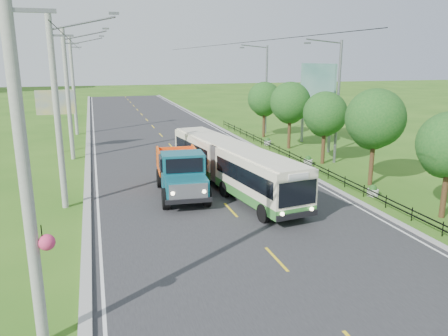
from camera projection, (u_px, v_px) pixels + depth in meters
name	position (u px, v px, depth m)	size (l,w,h in m)	color
ground	(276.00, 259.00, 17.24)	(240.00, 240.00, 0.00)	#2A5C15
road	(179.00, 155.00, 35.82)	(14.00, 120.00, 0.02)	#28282B
curb_left	(88.00, 160.00, 33.80)	(0.40, 120.00, 0.15)	#9E9E99
curb_right	(261.00, 149.00, 37.80)	(0.30, 120.00, 0.10)	#9E9E99
edge_line_left	(95.00, 160.00, 33.96)	(0.12, 120.00, 0.00)	silver
edge_line_right	(255.00, 150.00, 37.67)	(0.12, 120.00, 0.00)	silver
centre_dash	(276.00, 259.00, 17.24)	(0.12, 2.20, 0.00)	yellow
railing_right	(301.00, 161.00, 32.40)	(0.04, 40.00, 0.60)	black
pole_nearest	(27.00, 172.00, 10.96)	(3.51, 0.44, 10.00)	gray
pole_near	(58.00, 112.00, 22.06)	(3.51, 0.32, 10.00)	gray
pole_mid	(68.00, 94.00, 33.21)	(3.51, 0.32, 10.00)	gray
pole_far	(74.00, 85.00, 44.35)	(3.51, 0.32, 10.00)	gray
tree_third	(374.00, 121.00, 26.57)	(3.60, 3.62, 6.00)	#382314
tree_fourth	(325.00, 116.00, 32.25)	(3.24, 3.31, 5.40)	#382314
tree_fifth	(290.00, 104.00, 37.75)	(3.48, 3.52, 5.80)	#382314
tree_back	(264.00, 100.00, 43.38)	(3.30, 3.36, 5.50)	#382314
streetlight_mid	(336.00, 98.00, 32.01)	(3.02, 0.20, 9.07)	slate
streetlight_far	(265.00, 86.00, 45.02)	(3.02, 0.20, 9.07)	slate
planter_near	(373.00, 191.00, 25.14)	(0.64, 0.64, 0.67)	silver
planter_mid	(308.00, 161.00, 32.57)	(0.64, 0.64, 0.67)	silver
planter_far	(268.00, 142.00, 40.00)	(0.64, 0.64, 0.67)	silver
billboard_left	(55.00, 106.00, 35.95)	(3.00, 0.20, 5.20)	slate
billboard_right	(317.00, 86.00, 37.94)	(0.24, 6.00, 7.30)	slate
bus	(231.00, 163.00, 26.19)	(4.26, 14.22, 2.71)	#347A31
dump_truck	(181.00, 170.00, 24.96)	(2.95, 6.60, 2.70)	#115B6A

